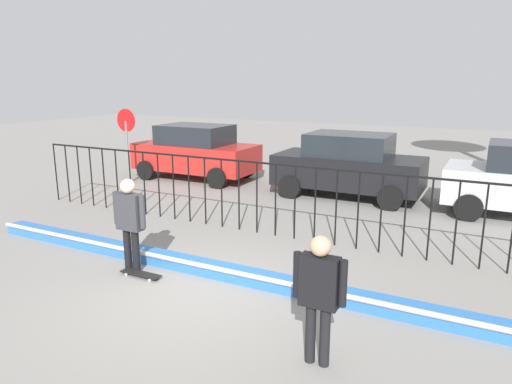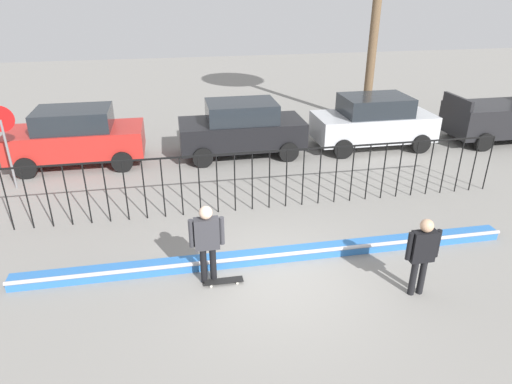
{
  "view_description": "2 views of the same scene",
  "coord_description": "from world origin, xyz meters",
  "px_view_note": "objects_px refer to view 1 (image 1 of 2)",
  "views": [
    {
      "loc": [
        4.25,
        -5.99,
        3.46
      ],
      "look_at": [
        -0.12,
        2.48,
        1.15
      ],
      "focal_mm": 32.96,
      "sensor_mm": 36.0,
      "label": 1
    },
    {
      "loc": [
        -1.96,
        -7.68,
        5.71
      ],
      "look_at": [
        -0.1,
        2.12,
        1.01
      ],
      "focal_mm": 31.95,
      "sensor_mm": 36.0,
      "label": 2
    }
  ],
  "objects_px": {
    "skateboarder": "(130,217)",
    "skateboard": "(141,274)",
    "stop_sign": "(127,136)",
    "parked_car_black": "(348,165)",
    "parked_car_red": "(196,151)",
    "camera_operator": "(319,289)"
  },
  "relations": [
    {
      "from": "skateboarder",
      "to": "skateboard",
      "type": "distance_m",
      "value": 1.04
    },
    {
      "from": "skateboarder",
      "to": "stop_sign",
      "type": "xyz_separation_m",
      "value": [
        -5.25,
        5.76,
        0.57
      ]
    },
    {
      "from": "parked_car_black",
      "to": "parked_car_red",
      "type": "bearing_deg",
      "value": -179.88
    },
    {
      "from": "skateboarder",
      "to": "camera_operator",
      "type": "distance_m",
      "value": 4.17
    },
    {
      "from": "skateboard",
      "to": "parked_car_red",
      "type": "height_order",
      "value": "parked_car_red"
    },
    {
      "from": "skateboarder",
      "to": "camera_operator",
      "type": "bearing_deg",
      "value": 6.11
    },
    {
      "from": "skateboard",
      "to": "camera_operator",
      "type": "bearing_deg",
      "value": -9.08
    },
    {
      "from": "camera_operator",
      "to": "parked_car_black",
      "type": "bearing_deg",
      "value": -23.51
    },
    {
      "from": "parked_car_black",
      "to": "stop_sign",
      "type": "height_order",
      "value": "stop_sign"
    },
    {
      "from": "skateboard",
      "to": "skateboarder",
      "type": "bearing_deg",
      "value": 163.01
    },
    {
      "from": "skateboarder",
      "to": "parked_car_black",
      "type": "height_order",
      "value": "parked_car_black"
    },
    {
      "from": "camera_operator",
      "to": "stop_sign",
      "type": "xyz_separation_m",
      "value": [
        -9.25,
        6.92,
        0.61
      ]
    },
    {
      "from": "skateboarder",
      "to": "parked_car_red",
      "type": "distance_m",
      "value": 8.26
    },
    {
      "from": "skateboard",
      "to": "camera_operator",
      "type": "height_order",
      "value": "camera_operator"
    },
    {
      "from": "skateboarder",
      "to": "stop_sign",
      "type": "relative_size",
      "value": 0.7
    },
    {
      "from": "camera_operator",
      "to": "stop_sign",
      "type": "relative_size",
      "value": 0.67
    },
    {
      "from": "camera_operator",
      "to": "parked_car_red",
      "type": "distance_m",
      "value": 11.49
    },
    {
      "from": "camera_operator",
      "to": "parked_car_red",
      "type": "xyz_separation_m",
      "value": [
        -7.65,
        8.57,
        -0.03
      ]
    },
    {
      "from": "parked_car_black",
      "to": "skateboarder",
      "type": "bearing_deg",
      "value": -103.18
    },
    {
      "from": "stop_sign",
      "to": "parked_car_black",
      "type": "bearing_deg",
      "value": 12.34
    },
    {
      "from": "skateboarder",
      "to": "stop_sign",
      "type": "bearing_deg",
      "value": 154.63
    },
    {
      "from": "skateboard",
      "to": "stop_sign",
      "type": "xyz_separation_m",
      "value": [
        -5.54,
        5.88,
        1.56
      ]
    }
  ]
}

